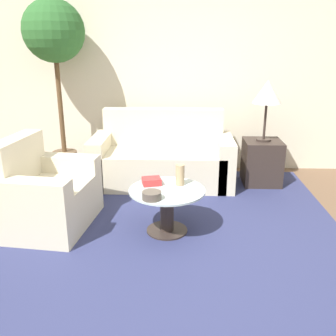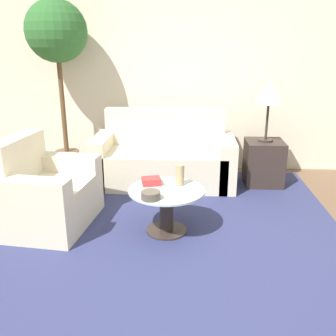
% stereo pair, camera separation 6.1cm
% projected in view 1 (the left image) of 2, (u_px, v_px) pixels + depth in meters
% --- Properties ---
extents(ground_plane, '(14.00, 14.00, 0.00)m').
position_uv_depth(ground_plane, '(175.00, 278.00, 2.84)').
color(ground_plane, brown).
extents(wall_back, '(10.00, 0.06, 2.60)m').
position_uv_depth(wall_back, '(180.00, 74.00, 5.02)').
color(wall_back, beige).
rests_on(wall_back, ground_plane).
extents(rug, '(3.36, 3.56, 0.01)m').
position_uv_depth(rug, '(167.00, 231.00, 3.55)').
color(rug, navy).
rests_on(rug, ground_plane).
extents(sofa_main, '(1.74, 0.81, 0.90)m').
position_uv_depth(sofa_main, '(162.00, 160.00, 4.75)').
color(sofa_main, beige).
rests_on(sofa_main, ground_plane).
extents(armchair, '(0.85, 1.02, 0.87)m').
position_uv_depth(armchair, '(43.00, 197.00, 3.60)').
color(armchair, beige).
rests_on(armchair, ground_plane).
extents(coffee_table, '(0.70, 0.70, 0.43)m').
position_uv_depth(coffee_table, '(167.00, 205.00, 3.46)').
color(coffee_table, '#332823').
rests_on(coffee_table, ground_plane).
extents(side_table, '(0.46, 0.46, 0.56)m').
position_uv_depth(side_table, '(262.00, 162.00, 4.70)').
color(side_table, '#332823').
rests_on(side_table, ground_plane).
extents(table_lamp, '(0.34, 0.34, 0.73)m').
position_uv_depth(table_lamp, '(267.00, 93.00, 4.43)').
color(table_lamp, '#332823').
rests_on(table_lamp, side_table).
extents(potted_plant, '(0.75, 0.75, 2.21)m').
position_uv_depth(potted_plant, '(55.00, 42.00, 4.54)').
color(potted_plant, brown).
rests_on(potted_plant, ground_plane).
extents(vase, '(0.08, 0.08, 0.20)m').
position_uv_depth(vase, '(180.00, 175.00, 3.49)').
color(vase, tan).
rests_on(vase, coffee_table).
extents(bowl, '(0.17, 0.17, 0.07)m').
position_uv_depth(bowl, '(152.00, 195.00, 3.19)').
color(bowl, brown).
rests_on(bowl, coffee_table).
extents(book_stack, '(0.20, 0.18, 0.06)m').
position_uv_depth(book_stack, '(152.00, 181.00, 3.52)').
color(book_stack, '#BC3333').
rests_on(book_stack, coffee_table).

